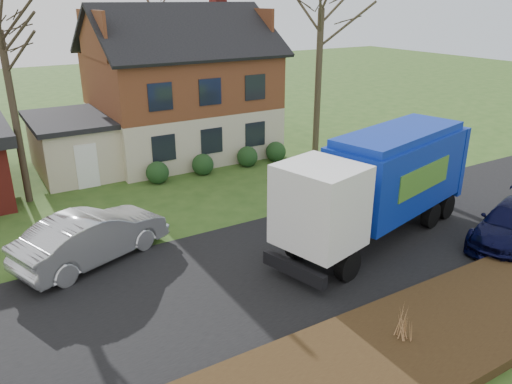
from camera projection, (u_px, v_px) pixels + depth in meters
ground at (295, 260)px, 16.94m from camera, size 120.00×120.00×0.00m
road at (295, 260)px, 16.94m from camera, size 80.00×7.00×0.02m
mulch_verge at (416, 342)px, 12.66m from camera, size 80.00×3.50×0.30m
main_house at (172, 82)px, 27.29m from camera, size 12.95×8.95×9.26m
garbage_truck at (382, 180)px, 17.83m from camera, size 9.43×4.56×3.90m
silver_sedan at (92, 236)px, 16.69m from camera, size 5.53×3.56×1.72m
grass_clump_mid at (405, 323)px, 12.44m from camera, size 0.32×0.27×0.90m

